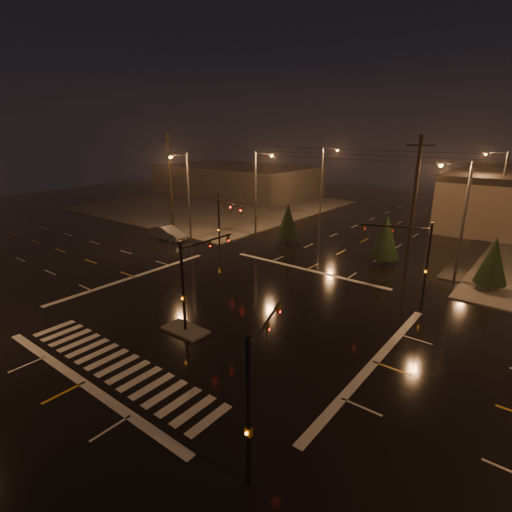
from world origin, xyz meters
name	(u,v)px	position (x,y,z in m)	size (l,w,h in m)	color
ground	(227,310)	(0.00, 0.00, 0.00)	(140.00, 140.00, 0.00)	black
sidewalk_nw	(214,205)	(-30.00, 30.00, 0.06)	(36.00, 36.00, 0.12)	#4E4B45
median_island	(185,330)	(0.00, -4.00, 0.07)	(3.00, 1.60, 0.15)	#4E4B45
crosswalk	(117,365)	(0.00, -9.00, 0.01)	(15.00, 2.60, 0.01)	beige
stop_bar_near	(83,383)	(0.00, -11.00, 0.01)	(16.00, 0.50, 0.01)	beige
stop_bar_far	(307,270)	(0.00, 11.00, 0.01)	(16.00, 0.50, 0.01)	beige
commercial_block	(237,180)	(-35.00, 42.00, 2.80)	(30.00, 18.00, 5.60)	#45413D
signal_mast_median	(193,272)	(0.00, -3.07, 3.75)	(0.25, 4.59, 6.00)	black
signal_mast_ne	(413,251)	(9.50, 10.14, 3.79)	(4.84, 1.86, 6.00)	black
signal_mast_nw	(223,218)	(-9.50, 10.14, 3.79)	(4.84, 1.86, 6.00)	black
signal_mast_se	(256,384)	(10.23, -9.75, 3.71)	(1.55, 3.87, 6.00)	black
streetlight_1	(258,188)	(-11.18, 18.00, 5.80)	(2.77, 0.32, 10.00)	#38383A
streetlight_2	(324,176)	(-11.18, 34.00, 5.80)	(2.77, 0.32, 10.00)	#38383A
streetlight_3	(460,214)	(11.18, 16.00, 5.80)	(2.77, 0.32, 10.00)	#38383A
streetlight_4	(499,188)	(11.18, 36.00, 5.80)	(2.77, 0.32, 10.00)	#38383A
streetlight_5	(186,191)	(-16.00, 11.18, 5.80)	(0.32, 2.77, 10.00)	#38383A
utility_pole_0	(170,182)	(-22.00, 14.00, 6.13)	(2.20, 0.32, 12.00)	black
utility_pole_1	(413,209)	(8.00, 14.00, 6.13)	(2.20, 0.32, 12.00)	black
conifer_0	(493,260)	(14.12, 15.53, 2.58)	(2.41, 2.41, 4.46)	black
conifer_3	(288,221)	(-6.43, 17.39, 2.65)	(2.50, 2.50, 4.61)	black
conifer_4	(386,236)	(4.99, 16.81, 2.81)	(2.71, 2.71, 4.93)	black
car_crossing	(167,233)	(-18.42, 10.07, 0.81)	(1.72, 4.92, 1.62)	slate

